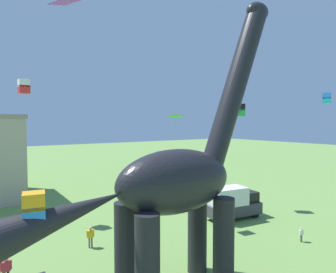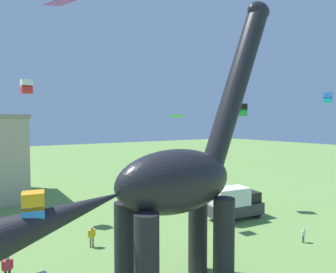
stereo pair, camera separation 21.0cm
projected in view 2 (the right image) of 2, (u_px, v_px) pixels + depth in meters
dinosaur_sculpture at (175, 181)px, 15.86m from camera, size 16.68×3.53×17.43m
parked_box_truck at (235, 202)px, 28.59m from camera, size 5.84×2.88×3.20m
person_far_spectator at (303, 234)px, 23.00m from camera, size 0.43×0.19×1.15m
person_near_flyer at (92, 235)px, 22.12m from camera, size 0.60×0.26×1.61m
person_photographer at (7, 267)px, 17.10m from camera, size 0.62×0.27×1.67m
kite_apex at (177, 116)px, 26.14m from camera, size 1.38×1.11×1.55m
kite_trailing at (242, 110)px, 31.97m from camera, size 1.31×1.31×1.36m
kite_mid_center at (328, 98)px, 16.19m from camera, size 0.53×0.53×0.58m
kite_near_high at (163, 152)px, 32.78m from camera, size 1.45×1.46×1.53m
kite_high_right at (33, 207)px, 11.96m from camera, size 0.99×0.99×1.22m
kite_drifting at (61, 2)px, 6.30m from camera, size 0.68×0.77×0.15m
kite_mid_right at (26, 87)px, 27.93m from camera, size 1.01×1.01×1.34m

